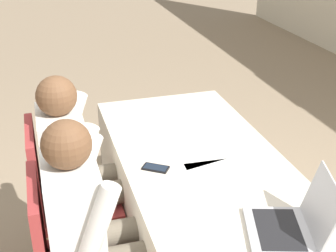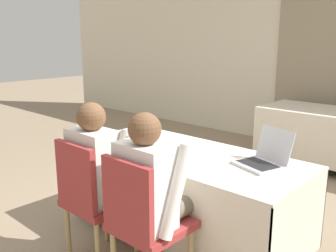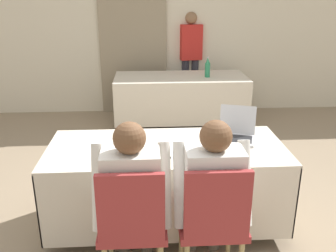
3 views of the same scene
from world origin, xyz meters
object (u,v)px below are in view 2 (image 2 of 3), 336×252
at_px(chair_near_left, 92,196).
at_px(chair_near_right, 143,220).
at_px(person_white_shirt, 155,191).
at_px(person_checkered_shirt, 103,171).
at_px(laptop, 263,159).
at_px(cell_phone, 159,158).

bearing_deg(chair_near_left, chair_near_right, -180.00).
bearing_deg(chair_near_right, person_white_shirt, -90.00).
height_order(chair_near_right, person_white_shirt, person_white_shirt).
height_order(chair_near_left, person_checkered_shirt, person_checkered_shirt).
relative_size(chair_near_left, person_white_shirt, 0.78).
height_order(laptop, person_checkered_shirt, person_checkered_shirt).
relative_size(cell_phone, chair_near_left, 0.15).
relative_size(laptop, chair_near_left, 0.42).
height_order(laptop, cell_phone, laptop).
height_order(cell_phone, chair_near_left, chair_near_left).
height_order(chair_near_left, chair_near_right, same).
relative_size(chair_near_left, chair_near_right, 1.00).
height_order(chair_near_left, person_white_shirt, person_white_shirt).
height_order(cell_phone, person_checkered_shirt, person_checkered_shirt).
relative_size(laptop, chair_near_right, 0.42).
bearing_deg(laptop, chair_near_right, -94.19).
xyz_separation_m(cell_phone, person_checkered_shirt, (-0.22, -0.36, -0.06)).
relative_size(laptop, person_white_shirt, 0.33).
xyz_separation_m(laptop, person_checkered_shirt, (-0.85, -0.74, -0.10)).
distance_m(cell_phone, person_checkered_shirt, 0.42).
bearing_deg(cell_phone, person_white_shirt, -14.76).
relative_size(cell_phone, person_checkered_shirt, 0.12).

